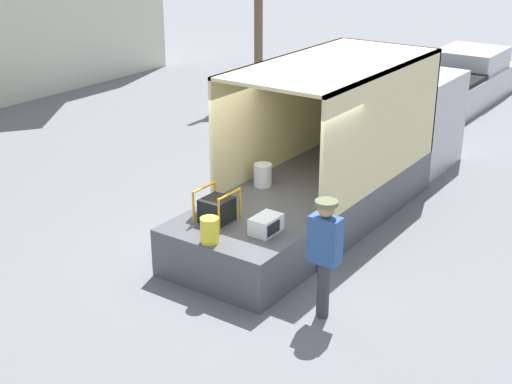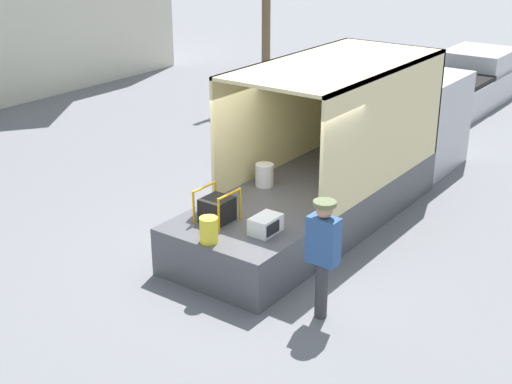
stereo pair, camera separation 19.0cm
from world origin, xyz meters
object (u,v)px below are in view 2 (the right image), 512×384
(worker_person, at_px, (323,247))
(microwave, at_px, (266,225))
(portable_generator, at_px, (218,209))
(orange_bucket, at_px, (209,230))
(box_truck, at_px, (373,147))
(pickup_truck_silver, at_px, (471,81))

(worker_person, bearing_deg, microwave, 71.16)
(microwave, height_order, portable_generator, portable_generator)
(microwave, height_order, worker_person, worker_person)
(portable_generator, xyz_separation_m, orange_bucket, (-0.69, -0.39, -0.00))
(box_truck, xyz_separation_m, microwave, (-4.49, -0.49, 0.05))
(portable_generator, bearing_deg, pickup_truck_silver, 2.37)
(box_truck, height_order, orange_bucket, box_truck)
(box_truck, distance_m, worker_person, 5.23)
(box_truck, xyz_separation_m, worker_person, (-4.92, -1.76, 0.21))
(orange_bucket, xyz_separation_m, pickup_truck_silver, (13.27, 0.91, -0.40))
(microwave, distance_m, worker_person, 1.35)
(portable_generator, bearing_deg, box_truck, -4.79)
(box_truck, distance_m, portable_generator, 4.57)
(box_truck, bearing_deg, pickup_truck_silver, 6.42)
(microwave, relative_size, worker_person, 0.28)
(portable_generator, bearing_deg, worker_person, -99.72)
(worker_person, relative_size, pickup_truck_silver, 0.36)
(microwave, xyz_separation_m, worker_person, (-0.43, -1.26, 0.16))
(microwave, distance_m, orange_bucket, 0.90)
(box_truck, relative_size, worker_person, 3.74)
(microwave, relative_size, portable_generator, 0.87)
(box_truck, relative_size, pickup_truck_silver, 1.36)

